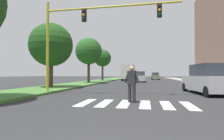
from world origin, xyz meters
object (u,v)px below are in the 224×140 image
object	(u,v)px
sedan_midblock	(140,77)
suv_crossing	(208,80)
truck_box_delivery	(129,72)
tree_distant	(103,58)
sedan_distant	(155,76)
sedan_far_horizon	(142,76)
traffic_light_gantry	(83,27)
tree_mid	(51,45)
tree_far	(89,51)
pedestrian_performer	(132,82)

from	to	relation	value
sedan_midblock	suv_crossing	bearing A→B (deg)	-73.72
suv_crossing	truck_box_delivery	world-z (taller)	truck_box_delivery
tree_distant	sedan_midblock	distance (m)	8.30
truck_box_delivery	suv_crossing	bearing A→B (deg)	-72.02
sedan_midblock	sedan_distant	bearing A→B (deg)	76.89
sedan_far_horizon	traffic_light_gantry	bearing A→B (deg)	-93.75
tree_mid	suv_crossing	xyz separation A→B (m)	(12.51, -2.02, -3.04)
tree_mid	sedan_midblock	bearing A→B (deg)	63.43
sedan_midblock	sedan_distant	distance (m)	13.93
tree_far	suv_crossing	distance (m)	16.56
pedestrian_performer	truck_box_delivery	xyz separation A→B (m)	(-2.78, 27.55, 0.70)
tree_mid	sedan_midblock	world-z (taller)	tree_mid
tree_mid	pedestrian_performer	size ratio (longest dim) A/B	3.42
sedan_distant	sedan_far_horizon	bearing A→B (deg)	108.88
traffic_light_gantry	truck_box_delivery	distance (m)	25.12
pedestrian_performer	suv_crossing	xyz separation A→B (m)	(4.70, 4.51, -0.00)
sedan_distant	sedan_far_horizon	size ratio (longest dim) A/B	0.92
sedan_midblock	sedan_distant	size ratio (longest dim) A/B	1.01
pedestrian_performer	sedan_distant	size ratio (longest dim) A/B	0.41
tree_mid	truck_box_delivery	size ratio (longest dim) A/B	0.93
tree_mid	sedan_distant	world-z (taller)	tree_mid
tree_far	sedan_far_horizon	distance (m)	30.56
tree_distant	traffic_light_gantry	xyz separation A→B (m)	(4.05, -21.59, 0.05)
pedestrian_performer	tree_distant	bearing A→B (deg)	106.93
tree_far	pedestrian_performer	xyz separation A→B (m)	(7.20, -15.46, -3.56)
pedestrian_performer	suv_crossing	distance (m)	6.51
tree_far	pedestrian_performer	size ratio (longest dim) A/B	3.68
tree_distant	truck_box_delivery	bearing A→B (deg)	36.46
tree_far	pedestrian_performer	distance (m)	17.42
pedestrian_performer	sedan_distant	xyz separation A→B (m)	(2.87, 35.15, -0.15)
tree_distant	sedan_far_horizon	xyz separation A→B (m)	(6.84, 20.89, -3.52)
tree_far	truck_box_delivery	xyz separation A→B (m)	(4.41, 12.09, -2.86)
sedan_distant	sedan_far_horizon	distance (m)	10.48
traffic_light_gantry	pedestrian_performer	distance (m)	5.41
truck_box_delivery	tree_far	bearing A→B (deg)	-110.06
tree_far	sedan_midblock	size ratio (longest dim) A/B	1.49
sedan_far_horizon	tree_far	bearing A→B (deg)	-102.71
tree_far	sedan_distant	distance (m)	22.42
sedan_midblock	sedan_far_horizon	bearing A→B (deg)	90.56
pedestrian_performer	sedan_midblock	distance (m)	21.58
traffic_light_gantry	sedan_midblock	distance (m)	19.56
tree_far	sedan_midblock	distance (m)	9.93
traffic_light_gantry	sedan_midblock	size ratio (longest dim) A/B	2.07
tree_far	traffic_light_gantry	distance (m)	13.46
tree_mid	traffic_light_gantry	distance (m)	6.01
tree_mid	suv_crossing	bearing A→B (deg)	-9.18
traffic_light_gantry	tree_distant	bearing A→B (deg)	100.63
tree_far	truck_box_delivery	world-z (taller)	tree_far
suv_crossing	pedestrian_performer	bearing A→B (deg)	-136.16
pedestrian_performer	sedan_far_horizon	world-z (taller)	sedan_far_horizon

